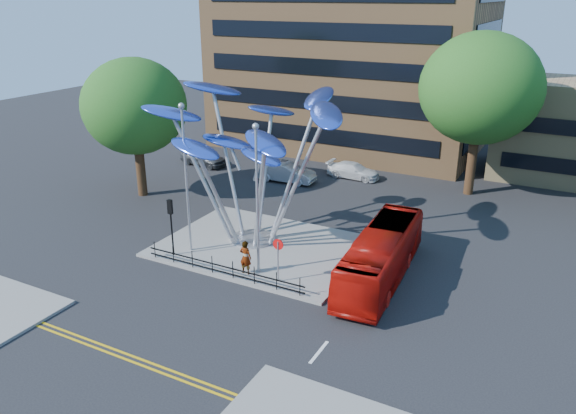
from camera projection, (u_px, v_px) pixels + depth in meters
The scene contains 17 objects.
ground at pixel (220, 296), 28.71m from camera, with size 120.00×120.00×0.00m, color black.
traffic_island at pixel (263, 247), 34.07m from camera, with size 12.00×9.00×0.15m, color slate.
double_yellow_near at pixel (140, 359), 23.76m from camera, with size 40.00×0.12×0.01m, color gold.
double_yellow_far at pixel (135, 363), 23.51m from camera, with size 40.00×0.12×0.01m, color gold.
tree_right at pixel (481, 89), 40.48m from camera, with size 8.80×8.80×12.11m.
tree_left at pixel (135, 107), 40.66m from camera, with size 7.60×7.60×10.32m.
leaf_sculpture at pixel (251, 133), 32.67m from camera, with size 12.72×9.54×9.51m.
street_lamp_left at pixel (185, 166), 31.65m from camera, with size 0.36×0.36×8.80m.
street_lamp_right at pixel (257, 187), 29.14m from camera, with size 0.36×0.36×8.30m.
traffic_light_island at pixel (171, 216), 32.03m from camera, with size 0.28×0.18×3.42m.
no_entry_sign_island at pixel (278, 253), 29.26m from camera, with size 0.60×0.10×2.45m.
pedestrian_railing_front at pixel (222, 269), 30.35m from camera, with size 10.00×0.06×1.00m.
red_bus at pixel (381, 256), 29.91m from camera, with size 2.36×10.09×2.81m, color #A80E07.
pedestrian at pixel (246, 257), 30.38m from camera, with size 0.70×0.46×1.92m, color gray.
parked_car_left at pixel (204, 157), 50.21m from camera, with size 1.82×4.53×1.54m, color #383B3F.
parked_car_mid at pixel (286, 172), 45.82m from camera, with size 1.70×4.86×1.60m, color #ADAEB5.
parked_car_right at pixel (353, 171), 46.79m from camera, with size 1.81×4.45×1.29m, color silver.
Camera 1 is at (14.87, -20.62, 14.51)m, focal length 35.00 mm.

